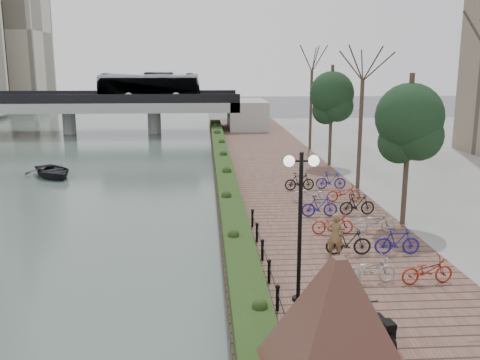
{
  "coord_description": "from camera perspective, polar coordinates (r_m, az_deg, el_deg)",
  "views": [
    {
      "loc": [
        -0.59,
        -12.93,
        7.37
      ],
      "look_at": [
        1.04,
        11.61,
        2.0
      ],
      "focal_mm": 40.0,
      "sensor_mm": 36.0,
      "label": 1
    }
  ],
  "objects": [
    {
      "name": "boat",
      "position": [
        37.34,
        -19.36,
        0.91
      ],
      "size": [
        4.65,
        4.94,
        0.83
      ],
      "primitive_type": "imported",
      "rotation": [
        0.0,
        0.0,
        0.61
      ],
      "color": "black",
      "rests_on": "river_water"
    },
    {
      "name": "granite_monument",
      "position": [
        11.28,
        10.27,
        -15.66
      ],
      "size": [
        6.08,
        6.08,
        3.19
      ],
      "color": "#3F221B",
      "rests_on": "promenade"
    },
    {
      "name": "street_trees",
      "position": [
        27.27,
        14.65,
        4.15
      ],
      "size": [
        3.2,
        37.12,
        6.8
      ],
      "color": "#32251D",
      "rests_on": "promenade"
    },
    {
      "name": "bridge",
      "position": [
        59.43,
        -16.21,
        7.98
      ],
      "size": [
        36.0,
        10.77,
        6.5
      ],
      "color": "#AFAFA9",
      "rests_on": "ground"
    },
    {
      "name": "chain_fence",
      "position": [
        16.42,
        3.55,
        -11.11
      ],
      "size": [
        0.1,
        14.1,
        0.7
      ],
      "color": "black",
      "rests_on": "promenade"
    },
    {
      "name": "pedestrian",
      "position": [
        19.46,
        10.1,
        -5.91
      ],
      "size": [
        0.71,
        0.56,
        1.7
      ],
      "primitive_type": "imported",
      "rotation": [
        0.0,
        0.0,
        2.86
      ],
      "color": "brown",
      "rests_on": "promenade"
    },
    {
      "name": "ground",
      "position": [
        14.9,
        -1.08,
        -17.34
      ],
      "size": [
        220.0,
        220.0,
        0.0
      ],
      "primitive_type": "plane",
      "color": "#59595B",
      "rests_on": "ground"
    },
    {
      "name": "hedge",
      "position": [
        33.6,
        -1.69,
        1.04
      ],
      "size": [
        1.1,
        56.0,
        0.6
      ],
      "primitive_type": "cube",
      "color": "#1B3312",
      "rests_on": "promenade"
    },
    {
      "name": "lamppost",
      "position": [
        15.27,
        6.49,
        -1.51
      ],
      "size": [
        1.02,
        0.32,
        4.45
      ],
      "color": "black",
      "rests_on": "promenade"
    },
    {
      "name": "motorcycle",
      "position": [
        14.3,
        14.72,
        -14.88
      ],
      "size": [
        0.62,
        1.44,
        0.87
      ],
      "primitive_type": null,
      "rotation": [
        0.0,
        0.0,
        0.14
      ],
      "color": "black",
      "rests_on": "promenade"
    },
    {
      "name": "promenade",
      "position": [
        31.59,
        4.66,
        -0.75
      ],
      "size": [
        8.0,
        75.0,
        0.5
      ],
      "primitive_type": "cube",
      "color": "brown",
      "rests_on": "ground"
    },
    {
      "name": "river_water",
      "position": [
        41.24,
        -24.17,
        0.95
      ],
      "size": [
        30.0,
        130.0,
        0.02
      ],
      "primitive_type": "cube",
      "color": "#3E4E48",
      "rests_on": "ground"
    },
    {
      "name": "bicycle_parking",
      "position": [
        23.68,
        11.28,
        -3.6
      ],
      "size": [
        2.4,
        14.69,
        1.0
      ],
      "color": "#ABACB0",
      "rests_on": "promenade"
    }
  ]
}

